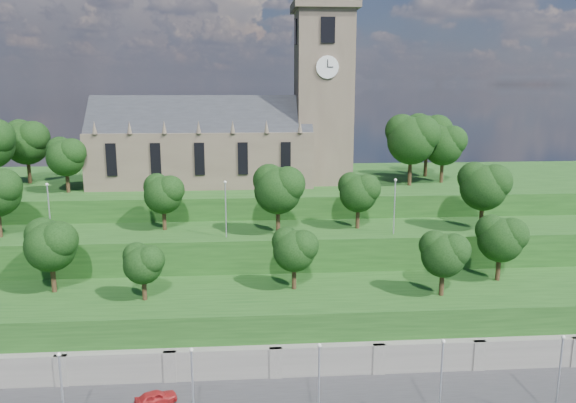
{
  "coord_description": "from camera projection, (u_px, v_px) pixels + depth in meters",
  "views": [
    {
      "loc": [
        2.49,
        -38.1,
        29.58
      ],
      "look_at": [
        7.58,
        30.0,
        15.33
      ],
      "focal_mm": 35.0,
      "sensor_mm": 36.0,
      "label": 1
    }
  ],
  "objects": [
    {
      "name": "retaining_wall",
      "position": [
        224.0,
        370.0,
        54.23
      ],
      "size": [
        160.0,
        2.1,
        5.0
      ],
      "color": "slate",
      "rests_on": "ground"
    },
    {
      "name": "embankment_lower",
      "position": [
        226.0,
        329.0,
        59.81
      ],
      "size": [
        160.0,
        12.0,
        8.0
      ],
      "primitive_type": "cube",
      "color": "#1B4517",
      "rests_on": "ground"
    },
    {
      "name": "embankment_upper",
      "position": [
        228.0,
        277.0,
        70.14
      ],
      "size": [
        160.0,
        10.0,
        12.0
      ],
      "primitive_type": "cube",
      "color": "#1B4517",
      "rests_on": "ground"
    },
    {
      "name": "hilltop",
      "position": [
        232.0,
        225.0,
        90.33
      ],
      "size": [
        160.0,
        32.0,
        15.0
      ],
      "primitive_type": "cube",
      "color": "#1B4517",
      "rests_on": "ground"
    },
    {
      "name": "church",
      "position": [
        235.0,
        133.0,
        83.4
      ],
      "size": [
        38.6,
        12.35,
        27.6
      ],
      "color": "brown",
      "rests_on": "hilltop"
    },
    {
      "name": "trees_lower",
      "position": [
        249.0,
        249.0,
        58.65
      ],
      "size": [
        66.92,
        8.95,
        7.94
      ],
      "color": "#322113",
      "rests_on": "embankment_lower"
    },
    {
      "name": "trees_upper",
      "position": [
        259.0,
        188.0,
        67.05
      ],
      "size": [
        63.92,
        8.15,
        8.4
      ],
      "color": "#322113",
      "rests_on": "embankment_upper"
    },
    {
      "name": "trees_hilltop",
      "position": [
        245.0,
        140.0,
        82.41
      ],
      "size": [
        72.02,
        15.96,
        10.42
      ],
      "color": "#322113",
      "rests_on": "hilltop"
    },
    {
      "name": "lamp_posts_promenade",
      "position": [
        193.0,
        386.0,
        44.04
      ],
      "size": [
        60.36,
        0.36,
        7.62
      ],
      "color": "#B2B2B7",
      "rests_on": "promenade"
    },
    {
      "name": "lamp_posts_upper",
      "position": [
        226.0,
        204.0,
        65.18
      ],
      "size": [
        40.36,
        0.36,
        6.74
      ],
      "color": "#B2B2B7",
      "rests_on": "embankment_upper"
    },
    {
      "name": "car_left",
      "position": [
        156.0,
        398.0,
        49.3
      ],
      "size": [
        3.94,
        2.78,
        1.25
      ],
      "primitive_type": "imported",
      "rotation": [
        0.0,
        0.0,
        1.97
      ],
      "color": "#AE1D1E",
      "rests_on": "promenade"
    }
  ]
}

